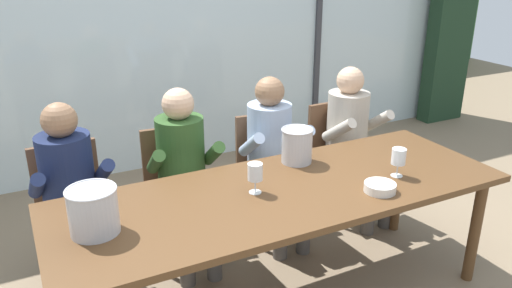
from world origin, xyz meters
The scene contains 19 objects.
ground centered at (0.00, 1.00, 0.00)m, with size 14.00×14.00×0.00m, color #847056.
window_glass_panel centered at (0.00, 2.38, 1.30)m, with size 7.79×0.03×2.60m, color silver.
window_mullion_right centered at (1.75, 2.36, 1.30)m, with size 0.06×0.06×2.60m, color #38383D.
hillside_vineyard centered at (0.00, 5.86, 1.02)m, with size 13.79×2.40×2.03m, color #386633.
curtain_heavy_drape centered at (3.55, 2.20, 1.30)m, with size 0.56×0.20×2.60m, color #1E3823.
dining_table centered at (0.00, 0.00, 0.69)m, with size 2.59×0.91×0.76m.
chair_near_curtain centered at (-1.05, 0.89, 0.51)m, with size 0.45×0.45×0.88m.
chair_left_of_center centered at (-0.35, 0.88, 0.51)m, with size 0.48×0.48×0.88m.
chair_center centered at (0.35, 0.86, 0.51)m, with size 0.49×0.49×0.88m.
chair_right_of_center centered at (1.00, 0.88, 0.51)m, with size 0.45×0.45×0.88m.
person_navy_polo centered at (-1.05, 0.73, 0.68)m, with size 0.48×0.63×1.20m.
person_olive_shirt centered at (-0.34, 0.73, 0.68)m, with size 0.49×0.63×1.20m.
person_pale_blue_shirt centered at (0.33, 0.73, 0.68)m, with size 0.48×0.63×1.20m.
person_beige_jumper centered at (1.04, 0.73, 0.68)m, with size 0.48×0.63×1.20m.
ice_bucket_primary centered at (0.26, 0.30, 0.88)m, with size 0.20×0.20×0.22m.
ice_bucket_secondary centered at (-1.03, 0.01, 0.88)m, with size 0.24×0.24×0.23m.
tasting_bowl centered at (0.46, -0.26, 0.79)m, with size 0.18×0.18×0.05m, color silver.
wine_glass_by_left_taster centered at (-0.16, 0.04, 0.89)m, with size 0.08×0.08×0.17m.
wine_glass_near_bucket centered at (0.68, -0.15, 0.88)m, with size 0.08×0.08×0.17m.
Camera 1 is at (-1.28, -2.19, 2.02)m, focal length 35.26 mm.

